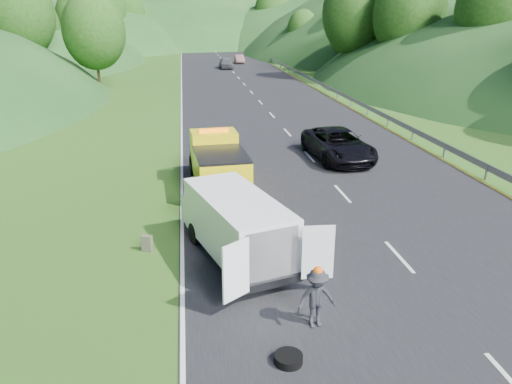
{
  "coord_description": "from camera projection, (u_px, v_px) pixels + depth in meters",
  "views": [
    {
      "loc": [
        -3.57,
        -15.58,
        7.37
      ],
      "look_at": [
        -1.19,
        1.2,
        1.3
      ],
      "focal_mm": 35.0,
      "sensor_mm": 36.0,
      "label": 1
    }
  ],
  "objects": [
    {
      "name": "tow_truck",
      "position": [
        217.0,
        161.0,
        22.18
      ],
      "size": [
        2.5,
        5.8,
        2.43
      ],
      "rotation": [
        0.0,
        0.0,
        0.07
      ],
      "color": "black",
      "rests_on": "ground"
    },
    {
      "name": "dist_car_b",
      "position": [
        239.0,
        63.0,
        78.71
      ],
      "size": [
        1.36,
        3.91,
        1.29
      ],
      "primitive_type": "imported",
      "color": "brown",
      "rests_on": "ground"
    },
    {
      "name": "white_van",
      "position": [
        235.0,
        223.0,
        15.6
      ],
      "size": [
        4.15,
        6.42,
        2.12
      ],
      "rotation": [
        0.0,
        0.0,
        0.29
      ],
      "color": "black",
      "rests_on": "ground"
    },
    {
      "name": "suitcase",
      "position": [
        147.0,
        243.0,
        16.34
      ],
      "size": [
        0.39,
        0.31,
        0.55
      ],
      "primitive_type": "cube",
      "rotation": [
        0.0,
        0.0,
        -0.4
      ],
      "color": "#4F4F3B",
      "rests_on": "ground"
    },
    {
      "name": "road_surface",
      "position": [
        244.0,
        84.0,
        55.16
      ],
      "size": [
        14.0,
        200.0,
        0.02
      ],
      "primitive_type": "cube",
      "color": "black",
      "rests_on": "ground"
    },
    {
      "name": "passing_suv",
      "position": [
        337.0,
        159.0,
        26.78
      ],
      "size": [
        3.07,
        5.92,
        1.59
      ],
      "primitive_type": "imported",
      "rotation": [
        0.0,
        0.0,
        0.08
      ],
      "color": "black",
      "rests_on": "ground"
    },
    {
      "name": "guardrail",
      "position": [
        287.0,
        71.0,
        67.78
      ],
      "size": [
        0.06,
        140.0,
        1.52
      ],
      "primitive_type": "cube",
      "color": "gray",
      "rests_on": "ground"
    },
    {
      "name": "hills_backdrop",
      "position": [
        218.0,
        41.0,
        143.9
      ],
      "size": [
        201.0,
        288.6,
        44.0
      ],
      "primitive_type": null,
      "color": "#2D5B23",
      "rests_on": "ground"
    },
    {
      "name": "tree_line_right",
      "position": [
        358.0,
        65.0,
        76.45
      ],
      "size": [
        14.0,
        140.0,
        14.0
      ],
      "primitive_type": null,
      "color": "#31601C",
      "rests_on": "ground"
    },
    {
      "name": "dist_car_a",
      "position": [
        226.0,
        69.0,
        71.13
      ],
      "size": [
        1.82,
        4.52,
        1.54
      ],
      "primitive_type": "imported",
      "color": "#46474A",
      "rests_on": "ground"
    },
    {
      "name": "woman",
      "position": [
        222.0,
        244.0,
        16.91
      ],
      "size": [
        0.6,
        0.67,
        1.5
      ],
      "primitive_type": "imported",
      "rotation": [
        0.0,
        0.0,
        2.03
      ],
      "color": "silver",
      "rests_on": "ground"
    },
    {
      "name": "worker",
      "position": [
        315.0,
        326.0,
        12.46
      ],
      "size": [
        1.09,
        0.74,
        1.57
      ],
      "primitive_type": "imported",
      "rotation": [
        0.0,
        0.0,
        0.16
      ],
      "color": "black",
      "rests_on": "ground"
    },
    {
      "name": "tree_line_left",
      "position": [
        74.0,
        69.0,
        70.9
      ],
      "size": [
        14.0,
        140.0,
        14.0
      ],
      "primitive_type": null,
      "color": "#31601C",
      "rests_on": "ground"
    },
    {
      "name": "ground",
      "position": [
        294.0,
        237.0,
        17.48
      ],
      "size": [
        320.0,
        320.0,
        0.0
      ],
      "primitive_type": "plane",
      "color": "#38661E",
      "rests_on": "ground"
    },
    {
      "name": "child",
      "position": [
        231.0,
        257.0,
        16.0
      ],
      "size": [
        0.62,
        0.62,
        1.02
      ],
      "primitive_type": "imported",
      "rotation": [
        0.0,
        0.0,
        -0.83
      ],
      "color": "tan",
      "rests_on": "ground"
    },
    {
      "name": "spare_tire",
      "position": [
        288.0,
        363.0,
        11.15
      ],
      "size": [
        0.65,
        0.65,
        0.2
      ],
      "primitive_type": "cylinder",
      "color": "black",
      "rests_on": "ground"
    }
  ]
}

